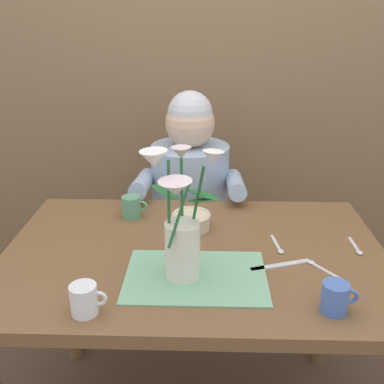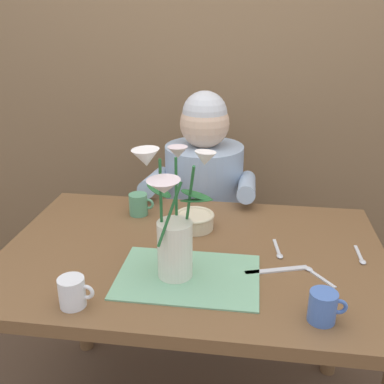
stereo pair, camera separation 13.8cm
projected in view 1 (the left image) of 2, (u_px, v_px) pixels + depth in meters
wood_panel_backdrop at (200, 52)px, 2.18m from camera, size 4.00×0.10×2.50m
dining_table at (194, 277)px, 1.44m from camera, size 1.20×0.80×0.74m
seated_person at (190, 217)px, 2.05m from camera, size 0.45×0.47×1.14m
striped_placemat at (196, 276)px, 1.27m from camera, size 0.40×0.28×0.00m
flower_vase at (181, 225)px, 1.21m from camera, size 0.24×0.27×0.38m
ceramic_bowl at (191, 220)px, 1.54m from camera, size 0.14×0.14×0.06m
dinner_knife at (280, 265)px, 1.32m from camera, size 0.19×0.08×0.00m
tea_cup at (85, 299)px, 1.11m from camera, size 0.09×0.07×0.08m
ceramic_mug at (132, 207)px, 1.62m from camera, size 0.09×0.07×0.08m
coffee_cup at (335, 298)px, 1.11m from camera, size 0.09×0.07×0.08m
spoon_0 at (278, 247)px, 1.43m from camera, size 0.03×0.12×0.01m
spoon_1 at (318, 266)px, 1.32m from camera, size 0.08×0.10×0.01m
spoon_2 at (357, 249)px, 1.41m from camera, size 0.02×0.12×0.01m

